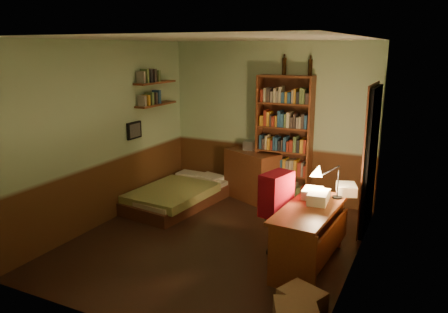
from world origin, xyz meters
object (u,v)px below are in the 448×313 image
at_px(desk, 309,236).
at_px(desk_lamp, 339,176).
at_px(dresser, 252,175).
at_px(office_chair, 289,220).
at_px(cardboard_box_b, 302,304).
at_px(mini_stereo, 252,145).
at_px(bookshelf, 284,141).
at_px(bed, 178,189).

bearing_deg(desk, desk_lamp, 68.93).
relative_size(dresser, desk, 0.69).
relative_size(desk_lamp, office_chair, 0.62).
relative_size(dresser, cardboard_box_b, 2.40).
bearing_deg(office_chair, desk, -13.53).
relative_size(mini_stereo, bookshelf, 0.14).
distance_m(office_chair, cardboard_box_b, 1.33).
relative_size(desk, office_chair, 1.47).
xyz_separation_m(dresser, desk, (1.49, -1.87, -0.05)).
relative_size(bookshelf, desk, 1.55).
distance_m(bookshelf, desk_lamp, 1.91).
bearing_deg(mini_stereo, bed, -143.00).
bearing_deg(bed, desk, -16.52).
xyz_separation_m(mini_stereo, cardboard_box_b, (1.77, -3.03, -0.76)).
xyz_separation_m(bookshelf, office_chair, (0.69, -1.80, -0.58)).
bearing_deg(cardboard_box_b, desk_lamp, 90.75).
xyz_separation_m(office_chair, cardboard_box_b, (0.51, -1.18, -0.32)).
xyz_separation_m(mini_stereo, desk, (1.54, -1.99, -0.54)).
distance_m(bed, bookshelf, 1.89).
bearing_deg(cardboard_box_b, desk, 102.52).
height_order(dresser, desk_lamp, desk_lamp).
height_order(dresser, cardboard_box_b, dresser).
xyz_separation_m(desk, cardboard_box_b, (0.23, -1.04, -0.22)).
distance_m(mini_stereo, office_chair, 2.27).
relative_size(dresser, office_chair, 1.02).
bearing_deg(desk, bookshelf, 120.12).
xyz_separation_m(bookshelf, desk_lamp, (1.19, -1.49, -0.04)).
bearing_deg(dresser, office_chair, -30.11).
distance_m(bed, desk, 2.68).
height_order(dresser, office_chair, office_chair).
distance_m(bookshelf, desk, 2.29).
height_order(bookshelf, cardboard_box_b, bookshelf).
bearing_deg(mini_stereo, dresser, -75.40).
distance_m(mini_stereo, desk, 2.57).
bearing_deg(bookshelf, mini_stereo, 176.56).
distance_m(bed, office_chair, 2.37).
height_order(bookshelf, office_chair, bookshelf).
bearing_deg(mini_stereo, cardboard_box_b, -67.82).
height_order(desk, office_chair, office_chair).
xyz_separation_m(dresser, office_chair, (1.20, -1.72, 0.04)).
bearing_deg(bookshelf, dresser, -169.93).
xyz_separation_m(bed, desk, (2.45, -1.07, 0.09)).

